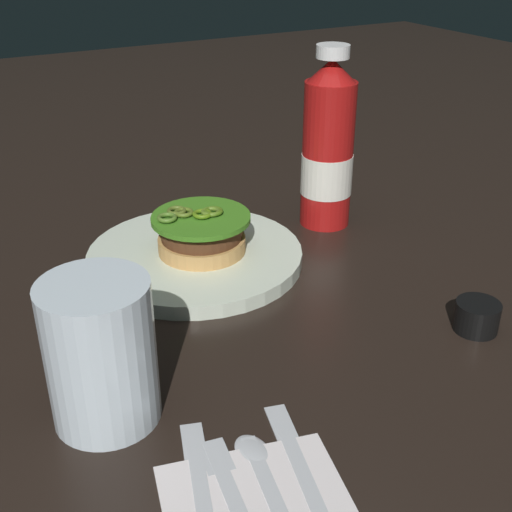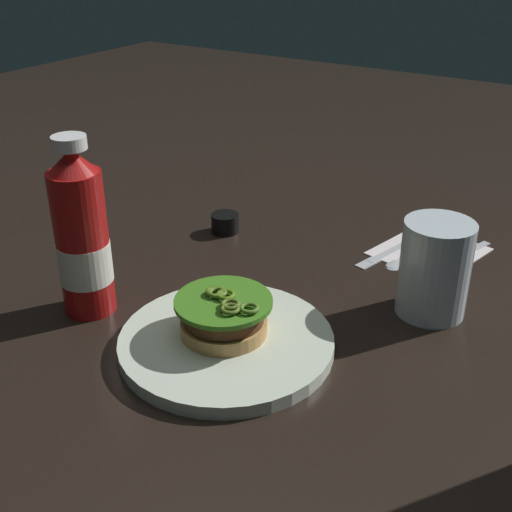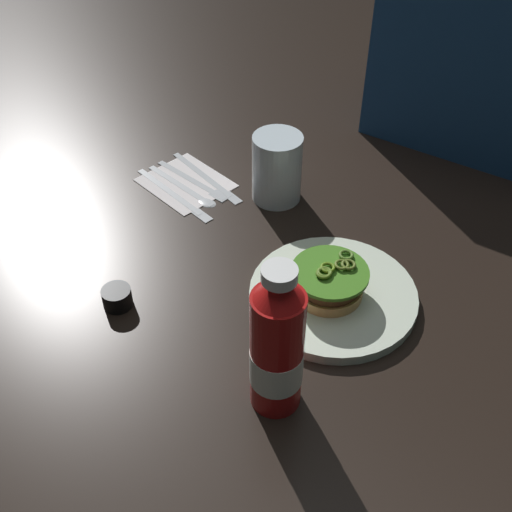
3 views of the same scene
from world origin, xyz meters
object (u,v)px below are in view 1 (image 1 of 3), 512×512
at_px(condiment_cup, 477,316).
at_px(butter_knife, 309,483).
at_px(spoon_utensil, 272,490).
at_px(steak_knife, 204,507).
at_px(dinner_plate, 195,256).
at_px(ketchup_bottle, 328,150).
at_px(water_glass, 101,353).
at_px(fork_utensil, 239,509).
at_px(burger_sandwich, 198,234).

relative_size(condiment_cup, butter_knife, 0.21).
bearing_deg(spoon_utensil, steak_knife, 79.68).
bearing_deg(dinner_plate, condiment_cup, -144.68).
height_order(ketchup_bottle, condiment_cup, ketchup_bottle).
distance_m(water_glass, steak_knife, 0.15).
distance_m(water_glass, butter_knife, 0.19).
xyz_separation_m(water_glass, spoon_utensil, (-0.14, -0.08, -0.06)).
bearing_deg(water_glass, fork_utensil, -161.52).
height_order(dinner_plate, spoon_utensil, dinner_plate).
height_order(ketchup_bottle, water_glass, ketchup_bottle).
relative_size(burger_sandwich, spoon_utensil, 0.65).
bearing_deg(steak_knife, burger_sandwich, -23.92).
distance_m(fork_utensil, steak_knife, 0.02).
bearing_deg(ketchup_bottle, burger_sandwich, 97.96).
distance_m(burger_sandwich, butter_knife, 0.37).
xyz_separation_m(dinner_plate, fork_utensil, (-0.36, 0.13, -0.00)).
distance_m(dinner_plate, burger_sandwich, 0.03).
bearing_deg(butter_knife, burger_sandwich, -11.68).
relative_size(ketchup_bottle, water_glass, 1.85).
bearing_deg(fork_utensil, ketchup_bottle, -40.98).
height_order(butter_knife, spoon_utensil, same).
bearing_deg(dinner_plate, water_glass, 140.33).
xyz_separation_m(condiment_cup, butter_knife, (-0.09, 0.26, -0.01)).
height_order(water_glass, butter_knife, water_glass).
bearing_deg(fork_utensil, spoon_utensil, -82.73).
bearing_deg(ketchup_bottle, dinner_plate, 96.34).
bearing_deg(water_glass, dinner_plate, -39.67).
relative_size(burger_sandwich, condiment_cup, 2.59).
bearing_deg(steak_knife, water_glass, 11.75).
distance_m(dinner_plate, fork_utensil, 0.38).
relative_size(ketchup_bottle, fork_utensil, 1.27).
bearing_deg(condiment_cup, burger_sandwich, 35.59).
relative_size(water_glass, steak_knife, 0.62).
bearing_deg(ketchup_bottle, butter_knife, 144.50).
xyz_separation_m(dinner_plate, ketchup_bottle, (0.02, -0.20, 0.09)).
relative_size(condiment_cup, spoon_utensil, 0.25).
xyz_separation_m(water_glass, butter_knife, (-0.15, -0.10, -0.06)).
relative_size(ketchup_bottle, spoon_utensil, 1.30).
height_order(water_glass, steak_knife, water_glass).
bearing_deg(spoon_utensil, burger_sandwich, -16.12).
bearing_deg(fork_utensil, steak_knife, 58.74).
distance_m(condiment_cup, fork_utensil, 0.33).
relative_size(condiment_cup, steak_knife, 0.22).
bearing_deg(water_glass, spoon_utensil, -151.35).
height_order(dinner_plate, butter_knife, dinner_plate).
relative_size(dinner_plate, water_glass, 2.03).
xyz_separation_m(condiment_cup, fork_utensil, (-0.09, 0.32, -0.01)).
height_order(condiment_cup, steak_knife, condiment_cup).
bearing_deg(fork_utensil, condiment_cup, -74.33).
distance_m(butter_knife, spoon_utensil, 0.03).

